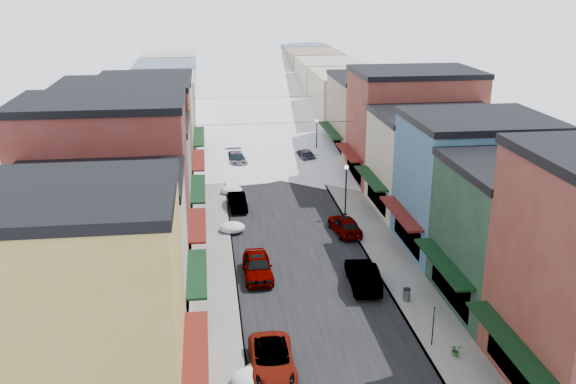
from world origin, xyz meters
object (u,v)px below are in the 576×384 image
object	(u,v)px
car_silver_sedan	(258,266)
car_dark_hatch	(238,201)
car_green_sedan	(363,275)
streetlamp_near	(346,184)
car_white_suv	(272,360)
trash_can	(407,294)

from	to	relation	value
car_silver_sedan	car_dark_hatch	world-z (taller)	car_silver_sedan
car_green_sedan	streetlamp_near	xyz separation A→B (m)	(1.70, 13.52, 2.18)
car_dark_hatch	car_green_sedan	bearing A→B (deg)	-68.88
car_white_suv	car_silver_sedan	world-z (taller)	car_silver_sedan
car_silver_sedan	car_green_sedan	distance (m)	7.40
car_silver_sedan	trash_can	distance (m)	10.55
streetlamp_near	car_silver_sedan	bearing A→B (deg)	-128.01
car_white_suv	car_dark_hatch	distance (m)	25.90
car_white_suv	car_green_sedan	size ratio (longest dim) A/B	1.00
trash_can	streetlamp_near	distance (m)	16.33
car_dark_hatch	streetlamp_near	size ratio (longest dim) A/B	0.92
car_silver_sedan	car_white_suv	bearing A→B (deg)	-91.42
car_green_sedan	trash_can	distance (m)	3.48
car_white_suv	car_green_sedan	xyz separation A→B (m)	(7.19, 9.16, 0.13)
car_dark_hatch	car_green_sedan	size ratio (longest dim) A/B	0.82
car_silver_sedan	car_green_sedan	bearing A→B (deg)	-19.32
car_silver_sedan	streetlamp_near	world-z (taller)	streetlamp_near
trash_can	streetlamp_near	size ratio (longest dim) A/B	0.18
car_dark_hatch	car_green_sedan	distance (m)	18.40
trash_can	streetlamp_near	world-z (taller)	streetlamp_near
car_dark_hatch	streetlamp_near	bearing A→B (deg)	-22.43
car_white_suv	streetlamp_near	bearing A→B (deg)	69.62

